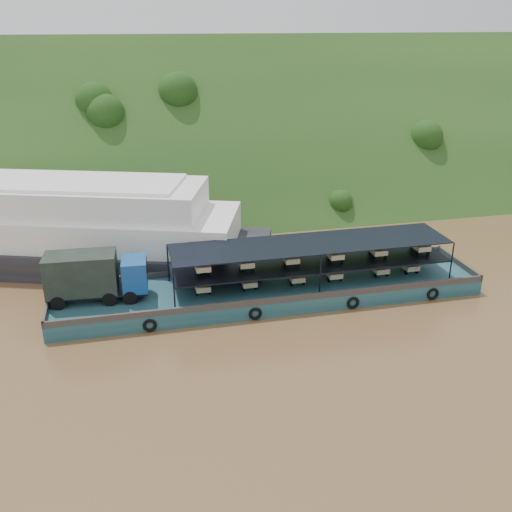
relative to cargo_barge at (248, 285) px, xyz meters
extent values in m
plane|color=brown|center=(3.04, -1.55, -1.28)|extent=(160.00, 160.00, 0.00)
cube|color=#193312|center=(3.04, 34.45, -1.28)|extent=(140.00, 39.60, 39.60)
cube|color=#163E4E|center=(1.81, -0.04, -0.68)|extent=(35.00, 7.00, 1.20)
cube|color=#592D19|center=(1.81, 3.36, 0.17)|extent=(35.00, 0.20, 0.50)
cube|color=#592D19|center=(1.81, -3.44, 0.17)|extent=(35.00, 0.20, 0.50)
cube|color=#592D19|center=(19.21, -0.04, 0.17)|extent=(0.20, 7.00, 0.50)
cube|color=#592D19|center=(-15.59, -0.04, 0.17)|extent=(0.20, 7.00, 0.50)
torus|color=black|center=(-8.19, -3.59, -0.73)|extent=(1.06, 0.26, 1.06)
torus|color=black|center=(-0.19, -3.59, -0.73)|extent=(1.06, 0.26, 1.06)
torus|color=black|center=(7.81, -3.59, -0.73)|extent=(1.06, 0.26, 1.06)
torus|color=black|center=(14.81, -3.59, -0.73)|extent=(1.06, 0.26, 1.06)
cylinder|color=black|center=(-14.76, -0.68, 0.48)|extent=(1.13, 0.45, 1.11)
cylinder|color=black|center=(-14.62, 1.64, 0.48)|extent=(1.13, 0.45, 1.11)
cylinder|color=black|center=(-11.00, -0.91, 0.48)|extent=(1.13, 0.45, 1.11)
cylinder|color=black|center=(-10.86, 1.41, 0.48)|extent=(1.13, 0.45, 1.11)
cylinder|color=black|center=(-9.45, -1.00, 0.48)|extent=(1.13, 0.45, 1.11)
cylinder|color=black|center=(-9.31, 1.32, 0.48)|extent=(1.13, 0.45, 1.11)
cube|color=black|center=(-11.81, 0.30, 0.64)|extent=(7.66, 2.88, 0.22)
cube|color=navy|center=(-8.94, 0.13, 1.92)|extent=(2.04, 2.77, 2.44)
cube|color=black|center=(-8.00, 0.07, 2.36)|extent=(0.20, 2.21, 1.00)
cube|color=black|center=(-12.92, 0.37, 2.25)|extent=(5.46, 2.97, 3.10)
cube|color=black|center=(5.31, -0.04, 1.58)|extent=(23.00, 5.00, 0.12)
cube|color=black|center=(5.31, -0.04, 3.22)|extent=(23.00, 5.00, 0.08)
cylinder|color=black|center=(-6.19, -2.54, 1.57)|extent=(0.12, 0.12, 3.30)
cylinder|color=black|center=(-6.19, 2.46, 1.57)|extent=(0.12, 0.12, 3.30)
cylinder|color=black|center=(5.31, -2.54, 1.57)|extent=(0.12, 0.12, 3.30)
cylinder|color=black|center=(5.31, 2.46, 1.57)|extent=(0.12, 0.12, 3.30)
cylinder|color=black|center=(16.81, -2.54, 1.57)|extent=(0.12, 0.12, 3.30)
cylinder|color=black|center=(16.81, 2.46, 1.57)|extent=(0.12, 0.12, 3.30)
cylinder|color=black|center=(-3.77, 1.01, 0.18)|extent=(0.12, 0.52, 0.52)
cylinder|color=black|center=(-4.27, -0.79, 0.18)|extent=(0.14, 0.52, 0.52)
cylinder|color=black|center=(-3.27, -0.79, 0.18)|extent=(0.14, 0.52, 0.52)
cube|color=beige|center=(-3.77, -0.44, 0.52)|extent=(1.15, 1.50, 0.44)
cube|color=red|center=(-3.77, 0.71, 0.70)|extent=(0.55, 0.80, 0.80)
cube|color=red|center=(-3.77, 0.51, 1.20)|extent=(0.50, 0.10, 0.10)
cylinder|color=black|center=(-0.01, 1.01, 0.18)|extent=(0.12, 0.52, 0.52)
cylinder|color=black|center=(-0.51, -0.79, 0.18)|extent=(0.14, 0.52, 0.52)
cylinder|color=black|center=(0.49, -0.79, 0.18)|extent=(0.14, 0.52, 0.52)
cube|color=tan|center=(-0.01, -0.44, 0.52)|extent=(1.15, 1.50, 0.44)
cube|color=#B5230C|center=(-0.01, 0.71, 0.70)|extent=(0.55, 0.80, 0.80)
cube|color=#B5230C|center=(-0.01, 0.51, 1.20)|extent=(0.50, 0.10, 0.10)
cylinder|color=black|center=(4.01, 1.01, 0.18)|extent=(0.12, 0.52, 0.52)
cylinder|color=black|center=(3.51, -0.79, 0.18)|extent=(0.14, 0.52, 0.52)
cylinder|color=black|center=(4.51, -0.79, 0.18)|extent=(0.14, 0.52, 0.52)
cube|color=#BEB786|center=(4.01, -0.44, 0.52)|extent=(1.15, 1.50, 0.44)
cube|color=red|center=(4.01, 0.71, 0.70)|extent=(0.55, 0.80, 0.80)
cube|color=red|center=(4.01, 0.51, 1.20)|extent=(0.50, 0.10, 0.10)
cylinder|color=black|center=(7.27, 1.01, 0.18)|extent=(0.12, 0.52, 0.52)
cylinder|color=black|center=(6.77, -0.79, 0.18)|extent=(0.14, 0.52, 0.52)
cylinder|color=black|center=(7.77, -0.79, 0.18)|extent=(0.14, 0.52, 0.52)
cube|color=beige|center=(7.27, -0.44, 0.52)|extent=(1.15, 1.50, 0.44)
cube|color=red|center=(7.27, 0.71, 0.70)|extent=(0.55, 0.80, 0.80)
cube|color=red|center=(7.27, 0.51, 1.20)|extent=(0.50, 0.10, 0.10)
cylinder|color=black|center=(11.45, 1.01, 0.18)|extent=(0.12, 0.52, 0.52)
cylinder|color=black|center=(10.95, -0.79, 0.18)|extent=(0.14, 0.52, 0.52)
cylinder|color=black|center=(11.95, -0.79, 0.18)|extent=(0.14, 0.52, 0.52)
cube|color=#C9B58E|center=(11.45, -0.44, 0.52)|extent=(1.15, 1.50, 0.44)
cube|color=#AB240B|center=(11.45, 0.71, 0.70)|extent=(0.55, 0.80, 0.80)
cube|color=#AB240B|center=(11.45, 0.51, 1.20)|extent=(0.50, 0.10, 0.10)
cylinder|color=black|center=(14.23, 1.01, 0.18)|extent=(0.12, 0.52, 0.52)
cylinder|color=black|center=(13.73, -0.79, 0.18)|extent=(0.14, 0.52, 0.52)
cylinder|color=black|center=(14.73, -0.79, 0.18)|extent=(0.14, 0.52, 0.52)
cube|color=#BCB685|center=(14.23, -0.44, 0.52)|extent=(1.15, 1.50, 0.44)
cube|color=#AF260B|center=(14.23, 0.71, 0.70)|extent=(0.55, 0.80, 0.80)
cube|color=#AF260B|center=(14.23, 0.51, 1.20)|extent=(0.50, 0.10, 0.10)
cylinder|color=black|center=(-3.71, 1.01, 1.90)|extent=(0.12, 0.52, 0.52)
cylinder|color=black|center=(-4.21, -0.79, 1.90)|extent=(0.14, 0.52, 0.52)
cylinder|color=black|center=(-3.21, -0.79, 1.90)|extent=(0.14, 0.52, 0.52)
cube|color=beige|center=(-3.71, -0.44, 2.24)|extent=(1.15, 1.50, 0.44)
cube|color=red|center=(-3.71, 0.71, 2.42)|extent=(0.55, 0.80, 0.80)
cube|color=red|center=(-3.71, 0.51, 2.92)|extent=(0.50, 0.10, 0.10)
cylinder|color=black|center=(-0.23, 1.01, 1.90)|extent=(0.12, 0.52, 0.52)
cylinder|color=black|center=(-0.73, -0.79, 1.90)|extent=(0.14, 0.52, 0.52)
cylinder|color=black|center=(0.27, -0.79, 1.90)|extent=(0.14, 0.52, 0.52)
cube|color=beige|center=(-0.23, -0.44, 2.24)|extent=(1.15, 1.50, 0.44)
cube|color=beige|center=(-0.23, 0.71, 2.42)|extent=(0.55, 0.80, 0.80)
cube|color=beige|center=(-0.23, 0.51, 2.92)|extent=(0.50, 0.10, 0.10)
cylinder|color=black|center=(3.48, 1.01, 1.90)|extent=(0.12, 0.52, 0.52)
cylinder|color=black|center=(2.98, -0.79, 1.90)|extent=(0.14, 0.52, 0.52)
cylinder|color=black|center=(3.98, -0.79, 1.90)|extent=(0.14, 0.52, 0.52)
cube|color=#BDB985|center=(3.48, -0.44, 2.24)|extent=(1.15, 1.50, 0.44)
cube|color=red|center=(3.48, 0.71, 2.42)|extent=(0.55, 0.80, 0.80)
cube|color=red|center=(3.48, 0.51, 2.92)|extent=(0.50, 0.10, 0.10)
cylinder|color=black|center=(7.28, 1.01, 1.90)|extent=(0.12, 0.52, 0.52)
cylinder|color=black|center=(6.78, -0.79, 1.90)|extent=(0.14, 0.52, 0.52)
cylinder|color=black|center=(7.78, -0.79, 1.90)|extent=(0.14, 0.52, 0.52)
cube|color=beige|center=(7.28, -0.44, 2.24)|extent=(1.15, 1.50, 0.44)
cube|color=#C2AF89|center=(7.28, 0.71, 2.42)|extent=(0.55, 0.80, 0.80)
cube|color=#C2AF89|center=(7.28, 0.51, 2.92)|extent=(0.50, 0.10, 0.10)
cylinder|color=black|center=(11.11, 1.01, 1.90)|extent=(0.12, 0.52, 0.52)
cylinder|color=black|center=(10.61, -0.79, 1.90)|extent=(0.14, 0.52, 0.52)
cylinder|color=black|center=(11.61, -0.79, 1.90)|extent=(0.14, 0.52, 0.52)
cube|color=#C7B98C|center=(11.11, -0.44, 2.24)|extent=(1.15, 1.50, 0.44)
cube|color=red|center=(11.11, 0.71, 2.42)|extent=(0.55, 0.80, 0.80)
cube|color=red|center=(11.11, 0.51, 2.92)|extent=(0.50, 0.10, 0.10)
cylinder|color=black|center=(15.06, 1.01, 1.90)|extent=(0.12, 0.52, 0.52)
cylinder|color=black|center=(14.56, -0.79, 1.90)|extent=(0.14, 0.52, 0.52)
cylinder|color=black|center=(15.56, -0.79, 1.90)|extent=(0.14, 0.52, 0.52)
cube|color=beige|center=(15.06, -0.44, 2.24)|extent=(1.15, 1.50, 0.44)
cube|color=navy|center=(15.06, 0.71, 2.42)|extent=(0.55, 0.80, 0.80)
cube|color=navy|center=(15.06, 0.51, 2.92)|extent=(0.50, 0.10, 0.10)
cube|color=black|center=(-15.80, 11.83, -0.09)|extent=(40.81, 22.29, 2.38)
cube|color=white|center=(-15.80, 11.83, 2.50)|extent=(34.85, 19.42, 2.78)
cube|color=white|center=(-15.80, 11.83, 5.18)|extent=(28.89, 16.55, 2.58)
cube|color=white|center=(-15.80, 11.83, 6.62)|extent=(24.81, 14.32, 0.30)
camera|label=1|loc=(-8.91, -41.24, 20.16)|focal=40.00mm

